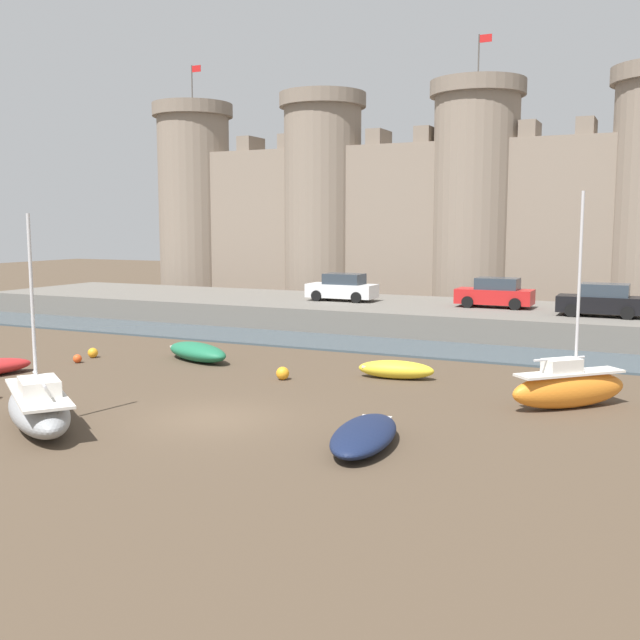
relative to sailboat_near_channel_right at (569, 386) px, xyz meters
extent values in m
plane|color=#4C3D2D|center=(-9.59, -5.95, -0.70)|extent=(160.00, 160.00, 0.00)
cube|color=#3D4C56|center=(-9.59, 8.79, -0.65)|extent=(80.00, 4.50, 0.10)
cube|color=#666059|center=(-9.59, 16.04, -0.03)|extent=(57.81, 10.00, 1.33)
cube|color=gray|center=(-9.59, 26.56, 5.00)|extent=(45.81, 2.80, 11.40)
cylinder|color=gray|center=(-32.49, 26.56, 6.48)|extent=(5.70, 5.70, 14.35)
cylinder|color=#796B5D|center=(-32.49, 26.56, 14.15)|extent=(6.38, 6.38, 1.00)
cylinder|color=#4C4742|center=(-32.49, 26.56, 16.15)|extent=(0.10, 0.10, 3.00)
cube|color=red|center=(-32.04, 26.56, 17.35)|extent=(0.80, 0.04, 0.50)
cylinder|color=gray|center=(-21.04, 26.56, 6.48)|extent=(5.70, 5.70, 14.35)
cylinder|color=#796B5D|center=(-21.04, 26.56, 14.15)|extent=(6.38, 6.38, 1.00)
cylinder|color=gray|center=(-9.59, 26.56, 6.48)|extent=(5.70, 5.70, 14.35)
cylinder|color=#796B5D|center=(-9.59, 26.56, 14.15)|extent=(6.38, 6.38, 1.00)
cylinder|color=#4C4742|center=(-9.59, 26.56, 16.15)|extent=(0.10, 0.10, 3.00)
cube|color=red|center=(-9.14, 26.56, 17.35)|extent=(0.80, 0.04, 0.50)
cube|color=gray|center=(-27.15, 26.56, 11.25)|extent=(1.10, 2.52, 1.10)
cube|color=gray|center=(-23.63, 26.56, 11.25)|extent=(1.10, 2.52, 1.10)
cube|color=gray|center=(-16.61, 26.56, 11.25)|extent=(1.10, 2.52, 1.10)
cube|color=gray|center=(-13.10, 26.56, 11.25)|extent=(1.10, 2.52, 1.10)
cube|color=gray|center=(-6.07, 26.56, 11.25)|extent=(1.10, 2.52, 1.10)
cube|color=gray|center=(-2.56, 26.56, 11.25)|extent=(1.10, 2.52, 1.10)
ellipsoid|color=orange|center=(0.01, 0.01, -0.11)|extent=(3.67, 3.70, 1.18)
cube|color=silver|center=(0.01, 0.01, 0.44)|extent=(3.21, 3.23, 0.08)
cube|color=silver|center=(-0.21, -0.21, 0.70)|extent=(1.28, 1.29, 0.44)
cylinder|color=silver|center=(0.16, 0.16, 3.33)|extent=(0.10, 0.10, 5.70)
cylinder|color=silver|center=(-0.29, -0.29, 0.93)|extent=(1.40, 1.41, 0.08)
ellipsoid|color=#1E6B47|center=(-15.52, 1.90, -0.31)|extent=(4.03, 2.72, 0.79)
ellipsoid|color=#339266|center=(-15.52, 1.90, -0.25)|extent=(3.29, 2.18, 0.43)
cube|color=beige|center=(-15.25, 1.79, -0.21)|extent=(0.63, 1.15, 0.06)
cube|color=beige|center=(-16.89, 2.47, -0.23)|extent=(0.55, 0.80, 0.08)
ellipsoid|color=gray|center=(-13.49, -9.03, -0.15)|extent=(5.16, 4.42, 1.10)
cube|color=silver|center=(-13.49, -9.03, 0.36)|extent=(4.51, 3.85, 0.08)
cube|color=silver|center=(-13.18, -9.27, 0.62)|extent=(1.79, 1.70, 0.44)
cylinder|color=silver|center=(-13.70, -8.87, 2.92)|extent=(0.10, 0.10, 5.06)
cylinder|color=silver|center=(-13.07, -9.35, 0.85)|extent=(1.95, 1.50, 0.08)
ellipsoid|color=#141E3D|center=(-4.35, -6.71, -0.38)|extent=(2.15, 4.17, 0.63)
ellipsoid|color=navy|center=(-4.35, -6.71, -0.32)|extent=(1.70, 3.41, 0.35)
cube|color=beige|center=(-4.31, -7.00, -0.28)|extent=(1.34, 0.40, 0.06)
cube|color=beige|center=(-4.59, -5.17, -0.30)|extent=(0.89, 0.41, 0.08)
ellipsoid|color=yellow|center=(-6.54, 2.02, -0.35)|extent=(3.02, 1.37, 0.70)
ellipsoid|color=#F2F246|center=(-6.54, 2.02, -0.29)|extent=(2.47, 1.09, 0.38)
cube|color=beige|center=(-6.32, 2.05, -0.25)|extent=(0.32, 0.83, 0.06)
cube|color=beige|center=(-7.66, 1.85, -0.27)|extent=(0.35, 0.56, 0.08)
sphere|color=orange|center=(-20.14, 0.59, -0.48)|extent=(0.44, 0.44, 0.44)
sphere|color=orange|center=(-10.34, -0.03, -0.45)|extent=(0.50, 0.50, 0.50)
sphere|color=#E04C1E|center=(-19.86, -0.66, -0.52)|extent=(0.37, 0.37, 0.37)
cube|color=red|center=(-5.90, 16.29, 1.23)|extent=(4.10, 1.71, 0.80)
cube|color=#2D3842|center=(-5.75, 16.29, 1.93)|extent=(2.26, 1.50, 0.64)
cylinder|color=black|center=(-7.17, 15.44, 0.95)|extent=(0.64, 0.18, 0.64)
cylinder|color=black|center=(-7.17, 17.14, 0.95)|extent=(0.64, 0.18, 0.64)
cylinder|color=black|center=(-4.62, 15.44, 0.95)|extent=(0.64, 0.18, 0.64)
cylinder|color=black|center=(-4.63, 17.14, 0.95)|extent=(0.64, 0.18, 0.64)
cube|color=black|center=(-0.28, 14.47, 1.23)|extent=(4.10, 1.71, 0.80)
cube|color=#2D3842|center=(-0.13, 14.47, 1.93)|extent=(2.26, 1.50, 0.64)
cylinder|color=black|center=(-1.55, 13.62, 0.95)|extent=(0.64, 0.18, 0.64)
cylinder|color=black|center=(-1.55, 15.32, 0.95)|extent=(0.64, 0.18, 0.64)
cylinder|color=black|center=(0.99, 13.63, 0.95)|extent=(0.64, 0.18, 0.64)
cylinder|color=black|center=(0.99, 15.33, 0.95)|extent=(0.64, 0.18, 0.64)
cube|color=silver|center=(-14.87, 16.03, 1.23)|extent=(4.10, 1.71, 0.80)
cube|color=#2D3842|center=(-14.72, 16.03, 1.93)|extent=(2.26, 1.50, 0.64)
cylinder|color=black|center=(-16.14, 15.17, 0.95)|extent=(0.64, 0.18, 0.64)
cylinder|color=black|center=(-16.15, 16.87, 0.95)|extent=(0.64, 0.18, 0.64)
cylinder|color=black|center=(-13.60, 15.18, 0.95)|extent=(0.64, 0.18, 0.64)
cylinder|color=black|center=(-13.61, 16.88, 0.95)|extent=(0.64, 0.18, 0.64)
camera|label=1|loc=(2.74, -24.57, 5.14)|focal=42.00mm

